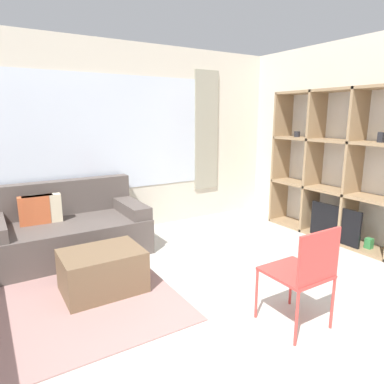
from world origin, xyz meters
The scene contains 8 objects.
ground_plane centered at (0.00, 0.00, 0.00)m, with size 16.00×16.00×0.00m, color beige.
wall_back centered at (0.00, 3.39, 1.36)m, with size 6.98×0.11×2.70m.
wall_right centered at (2.92, 1.68, 1.35)m, with size 0.07×4.56×2.70m, color beige.
area_rug centered at (-1.27, 1.70, 0.01)m, with size 2.66×1.87×0.01m, color gray.
shelving_unit centered at (2.72, 1.59, 0.98)m, with size 0.40×1.94×2.04m.
couch_main centered at (-0.62, 2.87, 0.31)m, with size 1.82×0.98×0.88m.
ottoman centered at (-0.54, 1.73, 0.21)m, with size 0.76×0.57×0.42m.
folding_chair centered at (0.64, 0.29, 0.52)m, with size 0.44×0.46×0.86m.
Camera 1 is at (-1.42, -1.36, 1.69)m, focal length 32.00 mm.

